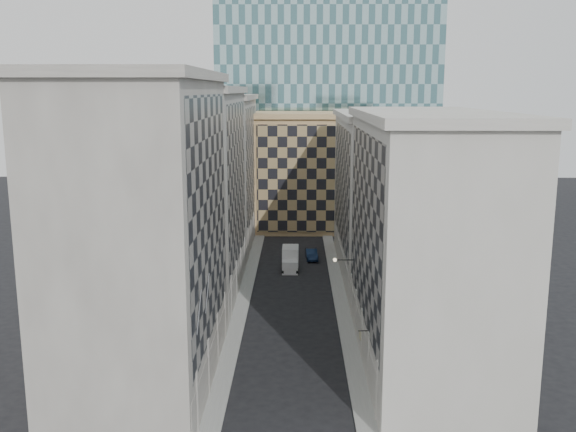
{
  "coord_description": "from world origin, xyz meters",
  "views": [
    {
      "loc": [
        0.51,
        -35.96,
        22.32
      ],
      "look_at": [
        -0.2,
        14.34,
        12.42
      ],
      "focal_mm": 40.0,
      "sensor_mm": 36.0,
      "label": 1
    }
  ],
  "objects": [
    {
      "name": "bldg_right_b",
      "position": [
        10.89,
        42.0,
        9.85
      ],
      "size": [
        10.8,
        28.8,
        19.7
      ],
      "color": "#B3B0A4",
      "rests_on": "ground"
    },
    {
      "name": "shop_sign",
      "position": [
        5.42,
        10.67,
        3.84
      ],
      "size": [
        0.72,
        0.63,
        0.7
      ],
      "rotation": [
        0.0,
        0.0,
        0.1
      ],
      "color": "black",
      "rests_on": "ground"
    },
    {
      "name": "church_tower",
      "position": [
        0.0,
        82.0,
        26.95
      ],
      "size": [
        7.2,
        7.2,
        51.5
      ],
      "color": "#2B2722",
      "rests_on": "ground"
    },
    {
      "name": "bracket_lamp",
      "position": [
        4.38,
        24.0,
        6.2
      ],
      "size": [
        1.98,
        0.36,
        0.36
      ],
      "color": "black",
      "rests_on": "ground"
    },
    {
      "name": "box_truck",
      "position": [
        -0.31,
        42.45,
        1.2
      ],
      "size": [
        2.09,
        5.06,
        2.77
      ],
      "rotation": [
        0.0,
        0.0,
        -0.01
      ],
      "color": "silver",
      "rests_on": "ground"
    },
    {
      "name": "sidewalk_west",
      "position": [
        -5.25,
        30.0,
        0.07
      ],
      "size": [
        1.5,
        100.0,
        0.15
      ],
      "primitive_type": "cube",
      "color": "gray",
      "rests_on": "ground"
    },
    {
      "name": "bldg_left_c",
      "position": [
        -10.88,
        55.0,
        10.83
      ],
      "size": [
        10.8,
        22.8,
        21.7
      ],
      "color": "gray",
      "rests_on": "ground"
    },
    {
      "name": "sidewalk_east",
      "position": [
        5.25,
        30.0,
        0.07
      ],
      "size": [
        1.5,
        100.0,
        0.15
      ],
      "primitive_type": "cube",
      "color": "gray",
      "rests_on": "ground"
    },
    {
      "name": "flagpoles_left",
      "position": [
        -5.9,
        6.0,
        8.0
      ],
      "size": [
        0.1,
        6.33,
        2.33
      ],
      "color": "gray",
      "rests_on": "ground"
    },
    {
      "name": "dark_car",
      "position": [
        2.48,
        47.31,
        0.7
      ],
      "size": [
        1.77,
        4.35,
        1.4
      ],
      "primitive_type": "imported",
      "rotation": [
        0.0,
        0.0,
        0.07
      ],
      "color": "#0F1D38",
      "rests_on": "ground"
    },
    {
      "name": "tan_block",
      "position": [
        2.0,
        67.9,
        9.44
      ],
      "size": [
        16.8,
        14.8,
        18.8
      ],
      "color": "tan",
      "rests_on": "ground"
    },
    {
      "name": "bldg_left_a",
      "position": [
        -10.88,
        11.0,
        11.82
      ],
      "size": [
        10.8,
        22.8,
        23.7
      ],
      "color": "gray",
      "rests_on": "ground"
    },
    {
      "name": "bldg_left_b",
      "position": [
        -10.88,
        33.0,
        11.32
      ],
      "size": [
        10.8,
        22.8,
        22.7
      ],
      "color": "#99958E",
      "rests_on": "ground"
    },
    {
      "name": "bldg_right_a",
      "position": [
        10.88,
        15.0,
        10.32
      ],
      "size": [
        10.8,
        26.8,
        20.7
      ],
      "color": "#B3B0A4",
      "rests_on": "ground"
    }
  ]
}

